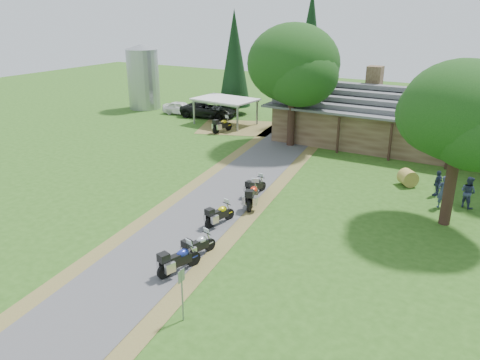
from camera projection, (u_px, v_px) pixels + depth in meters
The scene contains 22 objects.
ground at pixel (159, 251), 21.97m from camera, with size 120.00×120.00×0.00m, color #295016.
driveway at pixel (198, 218), 25.45m from camera, with size 46.00×46.00×0.00m, color #4B4A4D.
lodge at pixel (405, 117), 37.80m from camera, with size 21.40×9.40×4.90m, color brown, non-canonical shape.
silo at pixel (143, 77), 51.99m from camera, with size 3.46×3.46×7.04m, color gray.
carport at pixel (225, 111), 45.51m from camera, with size 5.80×3.87×2.51m, color silver, non-canonical shape.
car_white_sedan at pixel (181, 106), 49.81m from camera, with size 5.17×2.18×1.72m, color white.
car_dark_suv at pixel (208, 106), 48.42m from camera, with size 6.28×2.67×2.40m, color black.
motorcycle_row_a at pixel (179, 258), 20.01m from camera, with size 1.96×0.64×1.34m, color navy, non-canonical shape.
motorcycle_row_b at pixel (199, 244), 21.33m from camera, with size 1.77×0.58×1.21m, color #B0B4B9, non-canonical shape.
motorcycle_row_c at pixel (220, 213), 24.51m from camera, with size 1.83×0.60×1.25m, color #C6BD07, non-canonical shape.
motorcycle_row_d at pixel (253, 194), 26.72m from camera, with size 2.14×0.70×1.46m, color red, non-canonical shape.
motorcycle_row_e at pixel (256, 185), 28.41m from camera, with size 1.78×0.58×1.22m, color black, non-canonical shape.
motorcycle_carport_a at pixel (222, 124), 42.75m from camera, with size 2.12×0.69×1.45m, color yellow, non-canonical shape.
person_a at pixel (443, 189), 26.42m from camera, with size 0.63×0.46×2.23m, color navy.
person_b at pixel (469, 189), 26.48m from camera, with size 0.61×0.44×2.16m, color navy.
person_c at pixel (438, 181), 28.16m from camera, with size 0.54×0.39×1.88m, color navy.
hay_bale at pixel (408, 178), 29.91m from camera, with size 1.05×1.05×0.96m, color olive.
sign_post at pixel (182, 295), 16.76m from camera, with size 0.38×0.06×2.13m, color gray, non-canonical shape.
oak_lodge_left at pixel (293, 80), 36.99m from camera, with size 7.25×7.25×10.76m, color #133610, non-canonical shape.
oak_driveway at pixel (459, 134), 23.10m from camera, with size 5.89×5.89×9.74m, color #133610, non-canonical shape.
cedar_near at pixel (309, 58), 44.64m from camera, with size 3.59×3.59×12.52m, color black.
cedar_far at pixel (234, 63), 48.59m from camera, with size 3.36×3.36×10.73m, color black.
Camera 1 is at (13.05, -14.92, 10.75)m, focal length 35.00 mm.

